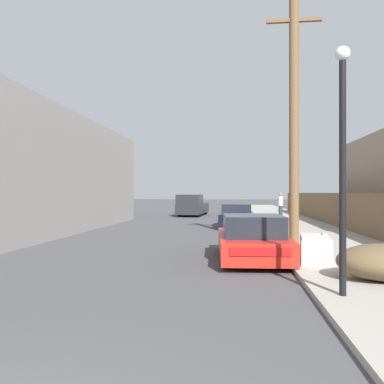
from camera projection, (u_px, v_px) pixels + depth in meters
sidewalk_curb at (288, 221)px, 24.74m from camera, size 4.20×63.00×0.12m
discarded_fridge at (315, 249)px, 9.85m from camera, size 0.97×1.71×0.69m
parked_sports_car_red at (252, 239)px, 10.70m from camera, size 2.08×4.15×1.30m
car_parked_mid at (237, 216)px, 21.01m from camera, size 1.97×4.18×1.31m
pickup_truck at (192, 205)px, 31.27m from camera, size 2.29×5.74×1.78m
utility_pole at (294, 118)px, 12.40m from camera, size 1.80×0.32×8.37m
street_lamp at (343, 150)px, 6.59m from camera, size 0.26×0.26×4.39m
wooden_fence at (337, 210)px, 19.96m from camera, size 0.08×36.89×1.80m
building_left_block at (5, 174)px, 17.67m from camera, size 7.00×19.96×5.67m
pedestrian at (281, 205)px, 27.03m from camera, size 0.34×0.34×1.81m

